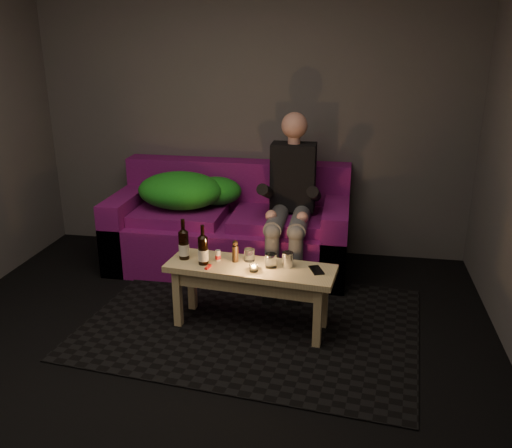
# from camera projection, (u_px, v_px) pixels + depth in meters

# --- Properties ---
(floor) EXTENTS (4.50, 4.50, 0.00)m
(floor) POSITION_uv_depth(u_px,v_px,m) (184.00, 383.00, 3.27)
(floor) COLOR black
(floor) RESTS_ON ground
(room) EXTENTS (4.50, 4.50, 4.50)m
(room) POSITION_uv_depth(u_px,v_px,m) (196.00, 97.00, 3.16)
(room) COLOR silver
(room) RESTS_ON ground
(rug) EXTENTS (2.50, 1.93, 0.01)m
(rug) POSITION_uv_depth(u_px,v_px,m) (252.00, 323.00, 3.94)
(rug) COLOR black
(rug) RESTS_ON floor
(sofa) EXTENTS (2.08, 0.93, 0.89)m
(sofa) POSITION_uv_depth(u_px,v_px,m) (231.00, 230.00, 4.87)
(sofa) COLOR #700F65
(sofa) RESTS_ON floor
(green_blanket) EXTENTS (0.91, 0.62, 0.31)m
(green_blanket) POSITION_uv_depth(u_px,v_px,m) (187.00, 191.00, 4.81)
(green_blanket) COLOR #1E921A
(green_blanket) RESTS_ON sofa
(person) EXTENTS (0.37, 0.86, 1.39)m
(person) POSITION_uv_depth(u_px,v_px,m) (291.00, 196.00, 4.49)
(person) COLOR black
(person) RESTS_ON sofa
(coffee_table) EXTENTS (1.20, 0.49, 0.48)m
(coffee_table) POSITION_uv_depth(u_px,v_px,m) (251.00, 277.00, 3.77)
(coffee_table) COLOR tan
(coffee_table) RESTS_ON rug
(beer_bottle_a) EXTENTS (0.07, 0.07, 0.30)m
(beer_bottle_a) POSITION_uv_depth(u_px,v_px,m) (184.00, 244.00, 3.82)
(beer_bottle_a) COLOR black
(beer_bottle_a) RESTS_ON coffee_table
(beer_bottle_b) EXTENTS (0.07, 0.07, 0.29)m
(beer_bottle_b) POSITION_uv_depth(u_px,v_px,m) (203.00, 250.00, 3.73)
(beer_bottle_b) COLOR black
(beer_bottle_b) RESTS_ON coffee_table
(salt_shaker) EXTENTS (0.05, 0.05, 0.08)m
(salt_shaker) POSITION_uv_depth(u_px,v_px,m) (218.00, 255.00, 3.81)
(salt_shaker) COLOR silver
(salt_shaker) RESTS_ON coffee_table
(pepper_mill) EXTENTS (0.06, 0.06, 0.12)m
(pepper_mill) POSITION_uv_depth(u_px,v_px,m) (235.00, 254.00, 3.79)
(pepper_mill) COLOR black
(pepper_mill) RESTS_ON coffee_table
(tumbler_back) EXTENTS (0.08, 0.08, 0.09)m
(tumbler_back) POSITION_uv_depth(u_px,v_px,m) (249.00, 255.00, 3.80)
(tumbler_back) COLOR white
(tumbler_back) RESTS_ON coffee_table
(tealight) EXTENTS (0.06, 0.06, 0.05)m
(tealight) POSITION_uv_depth(u_px,v_px,m) (254.00, 268.00, 3.64)
(tealight) COLOR white
(tealight) RESTS_ON coffee_table
(tumbler_front) EXTENTS (0.10, 0.10, 0.10)m
(tumbler_front) POSITION_uv_depth(u_px,v_px,m) (271.00, 261.00, 3.70)
(tumbler_front) COLOR white
(tumbler_front) RESTS_ON coffee_table
(steel_cup) EXTENTS (0.10, 0.10, 0.11)m
(steel_cup) POSITION_uv_depth(u_px,v_px,m) (288.00, 260.00, 3.70)
(steel_cup) COLOR silver
(steel_cup) RESTS_ON coffee_table
(smartphone) EXTENTS (0.12, 0.16, 0.01)m
(smartphone) POSITION_uv_depth(u_px,v_px,m) (316.00, 270.00, 3.66)
(smartphone) COLOR black
(smartphone) RESTS_ON coffee_table
(red_lighter) EXTENTS (0.03, 0.08, 0.01)m
(red_lighter) POSITION_uv_depth(u_px,v_px,m) (208.00, 267.00, 3.70)
(red_lighter) COLOR red
(red_lighter) RESTS_ON coffee_table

